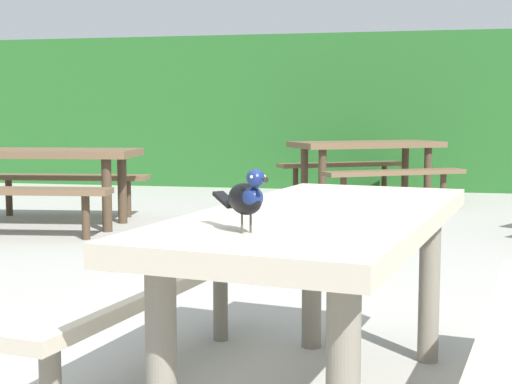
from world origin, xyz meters
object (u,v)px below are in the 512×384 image
picnic_table_foreground (324,260)px  bird_grackle (247,197)px  picnic_table_mid_left (42,169)px  picnic_table_far_centre (366,157)px

picnic_table_foreground → bird_grackle: 0.66m
bird_grackle → picnic_table_mid_left: size_ratio=0.12×
picnic_table_foreground → picnic_table_mid_left: (-3.15, 3.89, 0.00)m
picnic_table_foreground → picnic_table_far_centre: bearing=92.2°
bird_grackle → picnic_table_far_centre: size_ratio=0.10×
picnic_table_mid_left → picnic_table_far_centre: same height
bird_grackle → picnic_table_far_centre: bearing=90.8°
picnic_table_foreground → picnic_table_mid_left: bearing=129.0°
bird_grackle → picnic_table_mid_left: 5.39m
picnic_table_foreground → bird_grackle: size_ratio=8.62×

